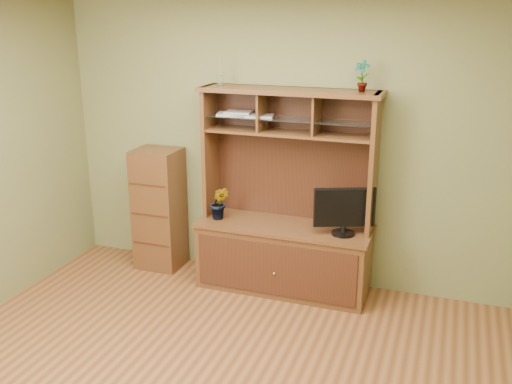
% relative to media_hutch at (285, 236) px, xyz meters
% --- Properties ---
extents(room, '(4.54, 4.04, 2.74)m').
position_rel_media_hutch_xyz_m(room, '(-0.09, -1.73, 0.83)').
color(room, brown).
rests_on(room, ground).
extents(media_hutch, '(1.66, 0.61, 1.90)m').
position_rel_media_hutch_xyz_m(media_hutch, '(0.00, 0.00, 0.00)').
color(media_hutch, '#432713').
rests_on(media_hutch, room).
extents(monitor, '(0.52, 0.24, 0.43)m').
position_rel_media_hutch_xyz_m(monitor, '(0.57, -0.08, 0.36)').
color(monitor, black).
rests_on(monitor, media_hutch).
extents(orchid_plant, '(0.20, 0.17, 0.32)m').
position_rel_media_hutch_xyz_m(orchid_plant, '(-0.63, -0.08, 0.29)').
color(orchid_plant, '#345F20').
rests_on(orchid_plant, media_hutch).
extents(top_plant, '(0.16, 0.13, 0.27)m').
position_rel_media_hutch_xyz_m(top_plant, '(0.63, 0.08, 1.51)').
color(top_plant, '#3D6423').
rests_on(top_plant, media_hutch).
extents(reed_diffuser, '(0.05, 0.05, 0.26)m').
position_rel_media_hutch_xyz_m(reed_diffuser, '(-0.66, 0.08, 1.48)').
color(reed_diffuser, silver).
rests_on(reed_diffuser, media_hutch).
extents(magazines, '(0.57, 0.26, 0.04)m').
position_rel_media_hutch_xyz_m(magazines, '(-0.45, 0.08, 1.13)').
color(magazines, silver).
rests_on(magazines, media_hutch).
extents(side_cabinet, '(0.44, 0.41, 1.25)m').
position_rel_media_hutch_xyz_m(side_cabinet, '(-1.36, 0.05, 0.10)').
color(side_cabinet, '#432713').
rests_on(side_cabinet, room).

